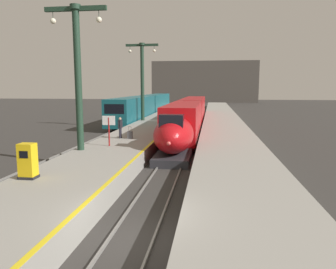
% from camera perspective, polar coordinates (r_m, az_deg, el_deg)
% --- Properties ---
extents(ground_plane, '(260.00, 260.00, 0.00)m').
position_cam_1_polar(ground_plane, '(11.48, -6.58, -18.26)').
color(ground_plane, '#33302D').
extents(platform_left, '(4.80, 110.00, 1.05)m').
position_cam_1_polar(platform_left, '(35.62, -3.16, 0.87)').
color(platform_left, gray).
rests_on(platform_left, ground).
extents(platform_right, '(4.80, 110.00, 1.05)m').
position_cam_1_polar(platform_right, '(35.02, 9.97, 0.63)').
color(platform_right, gray).
rests_on(platform_right, ground).
extents(platform_left_safety_stripe, '(0.20, 107.80, 0.01)m').
position_cam_1_polar(platform_left_safety_stripe, '(35.20, 0.48, 1.66)').
color(platform_left_safety_stripe, yellow).
rests_on(platform_left_safety_stripe, platform_left).
extents(rail_main_left, '(0.08, 110.00, 0.12)m').
position_cam_1_polar(rail_main_left, '(37.93, 2.53, 0.62)').
color(rail_main_left, slate).
rests_on(rail_main_left, ground).
extents(rail_main_right, '(0.08, 110.00, 0.12)m').
position_cam_1_polar(rail_main_right, '(37.83, 4.79, 0.58)').
color(rail_main_right, slate).
rests_on(rail_main_right, ground).
extents(rail_secondary_left, '(0.08, 110.00, 0.12)m').
position_cam_1_polar(rail_secondary_left, '(39.48, -9.27, 0.82)').
color(rail_secondary_left, slate).
rests_on(rail_secondary_left, ground).
extents(rail_secondary_right, '(0.08, 110.00, 0.12)m').
position_cam_1_polar(rail_secondary_right, '(39.07, -7.16, 0.79)').
color(rail_secondary_right, slate).
rests_on(rail_secondary_right, ground).
extents(highspeed_train_main, '(2.92, 37.15, 3.60)m').
position_cam_1_polar(highspeed_train_main, '(37.89, 3.71, 3.46)').
color(highspeed_train_main, '#B20F14').
rests_on(highspeed_train_main, ground).
extents(regional_train_adjacent, '(2.85, 36.60, 3.80)m').
position_cam_1_polar(regional_train_adjacent, '(53.98, -3.80, 5.10)').
color(regional_train_adjacent, '#145660').
rests_on(regional_train_adjacent, ground).
extents(station_column_mid, '(4.00, 0.68, 9.16)m').
position_cam_1_polar(station_column_mid, '(21.79, -15.65, 11.79)').
color(station_column_mid, '#1E3828').
rests_on(station_column_mid, platform_left).
extents(station_column_far, '(4.00, 0.68, 9.41)m').
position_cam_1_polar(station_column_far, '(40.42, -4.56, 10.50)').
color(station_column_far, '#1E3828').
rests_on(station_column_far, platform_left).
extents(passenger_near_edge, '(0.32, 0.55, 1.69)m').
position_cam_1_polar(passenger_near_edge, '(26.30, -8.42, 1.48)').
color(passenger_near_edge, '#23232D').
rests_on(passenger_near_edge, platform_left).
extents(rolling_suitcase, '(0.40, 0.22, 0.98)m').
position_cam_1_polar(rolling_suitcase, '(26.06, -6.72, -0.07)').
color(rolling_suitcase, '#4C4C51').
rests_on(rolling_suitcase, platform_left).
extents(ticket_machine_yellow, '(0.76, 0.62, 1.60)m').
position_cam_1_polar(ticket_machine_yellow, '(15.89, -23.49, -4.51)').
color(ticket_machine_yellow, yellow).
rests_on(ticket_machine_yellow, platform_left).
extents(departure_info_board, '(0.90, 0.10, 2.12)m').
position_cam_1_polar(departure_info_board, '(22.88, -10.39, 1.72)').
color(departure_info_board, maroon).
rests_on(departure_info_board, platform_left).
extents(terminus_back_wall, '(36.00, 2.00, 14.00)m').
position_cam_1_polar(terminus_back_wall, '(111.99, 6.41, 9.21)').
color(terminus_back_wall, '#4C4742').
rests_on(terminus_back_wall, ground).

